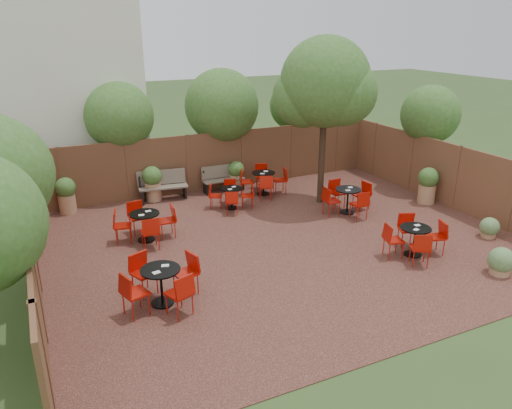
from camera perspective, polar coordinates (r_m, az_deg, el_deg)
name	(u,v)px	position (r m, az deg, el deg)	size (l,w,h in m)	color
ground	(284,242)	(13.02, 3.27, -4.44)	(80.00, 80.00, 0.00)	#354F23
courtyard_paving	(284,242)	(13.01, 3.27, -4.40)	(12.00, 10.00, 0.02)	#341915
fence_back	(216,161)	(16.98, -4.70, 5.08)	(12.00, 0.08, 2.00)	#4D301C
fence_left	(32,250)	(11.28, -24.65, -4.88)	(0.08, 10.00, 2.00)	#4D301C
fence_right	(456,178)	(16.24, 22.36, 2.89)	(0.08, 10.00, 2.00)	#4D301C
neighbour_building	(58,69)	(18.46, -22.14, 14.42)	(5.00, 4.00, 8.00)	silver
overhang_foliage	(172,130)	(13.91, -9.74, 8.53)	(15.38, 10.49, 2.57)	#325C1E
courtyard_tree	(325,87)	(15.13, 8.08, 13.39)	(2.84, 2.75, 5.16)	black
park_bench_left	(163,185)	(16.21, -10.85, 2.25)	(1.61, 0.71, 0.97)	brown
park_bench_right	(223,178)	(16.81, -3.90, 3.10)	(1.44, 0.47, 0.89)	brown
bistro_tables	(261,218)	(13.38, 0.64, -1.54)	(8.09, 7.34, 0.92)	black
planters	(229,184)	(15.70, -3.23, 2.41)	(11.16, 4.62, 1.17)	#A57652
low_shrubs	(511,251)	(13.25, 27.59, -4.87)	(2.05, 2.33, 0.68)	#A57652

